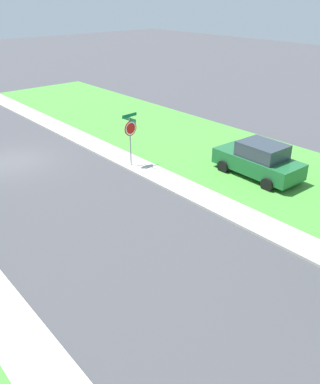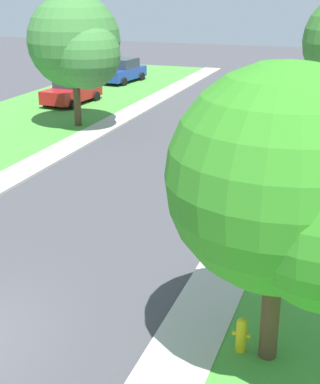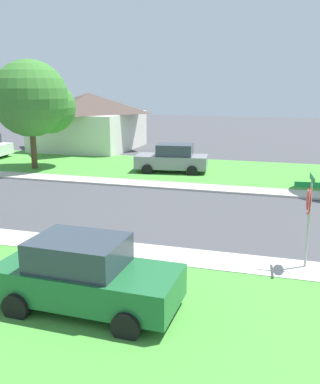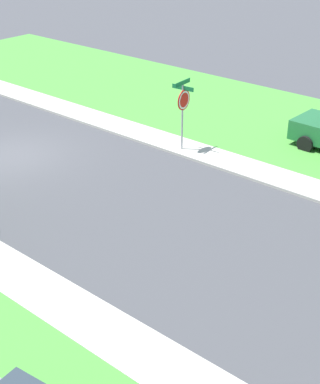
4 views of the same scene
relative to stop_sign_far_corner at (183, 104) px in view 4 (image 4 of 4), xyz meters
name	(u,v)px [view 4 (image 4 of 4)]	position (x,y,z in m)	size (l,w,h in m)	color
ground_plane	(13,155)	(4.45, -4.63, -1.89)	(120.00, 120.00, 0.00)	#424247
sidewalk_east	(187,382)	(9.15, 7.37, -1.84)	(1.40, 56.00, 0.10)	#B7B2A8
stop_sign_far_corner	(183,104)	(0.00, 0.00, 0.00)	(0.92, 0.92, 2.77)	#9E9EA3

